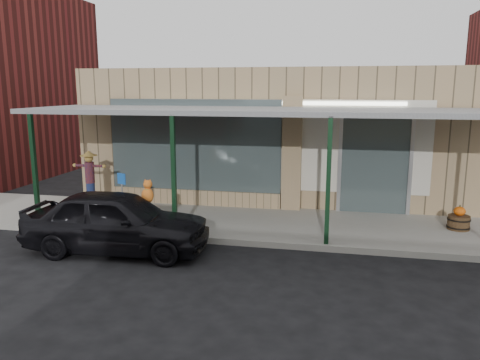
% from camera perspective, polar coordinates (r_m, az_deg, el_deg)
% --- Properties ---
extents(ground, '(120.00, 120.00, 0.00)m').
position_cam_1_polar(ground, '(9.14, -1.58, -12.19)').
color(ground, black).
rests_on(ground, ground).
extents(sidewalk, '(40.00, 3.20, 0.15)m').
position_cam_1_polar(sidewalk, '(12.44, 2.27, -5.41)').
color(sidewalk, gray).
rests_on(sidewalk, ground).
extents(storefront, '(12.00, 6.25, 4.20)m').
position_cam_1_polar(storefront, '(16.51, 4.97, 5.82)').
color(storefront, '#927A59').
rests_on(storefront, ground).
extents(awning, '(12.00, 3.00, 3.04)m').
position_cam_1_polar(awning, '(11.90, 2.35, 8.22)').
color(awning, slate).
rests_on(awning, ground).
extents(block_buildings_near, '(61.00, 8.00, 8.00)m').
position_cam_1_polar(block_buildings_near, '(17.36, 12.22, 11.41)').
color(block_buildings_near, maroon).
rests_on(block_buildings_near, ground).
extents(barrel_scarecrow, '(1.04, 0.77, 1.71)m').
position_cam_1_polar(barrel_scarecrow, '(14.24, -17.74, -1.09)').
color(barrel_scarecrow, '#47371C').
rests_on(barrel_scarecrow, sidewalk).
extents(barrel_pumpkin, '(0.69, 0.69, 0.62)m').
position_cam_1_polar(barrel_pumpkin, '(12.89, 25.11, -4.51)').
color(barrel_pumpkin, '#47371C').
rests_on(barrel_pumpkin, sidewalk).
extents(handicap_sign, '(0.26, 0.12, 1.35)m').
position_cam_1_polar(handicap_sign, '(12.29, -14.18, -1.40)').
color(handicap_sign, gray).
rests_on(handicap_sign, sidewalk).
extents(parked_sedan, '(4.20, 1.97, 1.50)m').
position_cam_1_polar(parked_sedan, '(10.81, -14.77, -4.86)').
color(parked_sedan, black).
rests_on(parked_sedan, ground).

